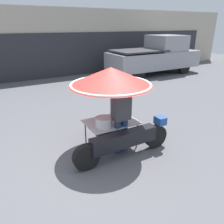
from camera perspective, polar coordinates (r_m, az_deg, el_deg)
ground_plane at (r=4.86m, az=-2.25°, el=-11.54°), size 36.00×36.00×0.00m
shopfront_building at (r=12.92m, az=-22.18°, el=16.24°), size 28.00×2.06×3.51m
vendor_motorcycle_cart at (r=4.64m, az=0.14°, el=6.19°), size 2.28×1.79×1.85m
vendor_person at (r=4.63m, az=2.43°, el=-0.76°), size 0.38×0.22×1.60m
pickup_truck at (r=13.10m, az=11.40°, el=14.14°), size 5.38×1.97×2.12m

